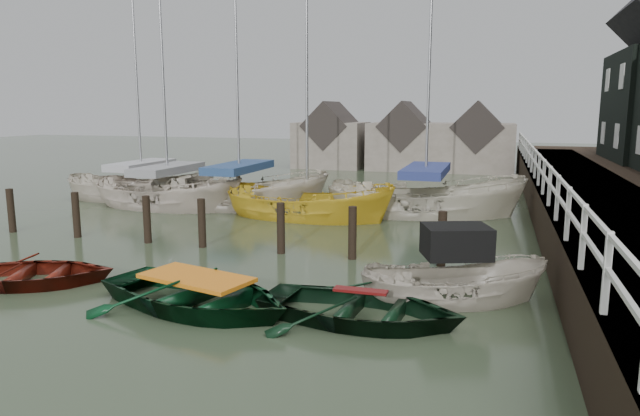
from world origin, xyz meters
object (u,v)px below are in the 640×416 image
(sailboat_a, at_px, (169,206))
(rowboat_green, at_px, (197,309))
(motorboat, at_px, (453,296))
(sailboat_d, at_px, (425,213))
(rowboat_dkgreen, at_px, (360,321))
(sailboat_c, at_px, (307,217))
(rowboat_red, at_px, (30,284))
(sailboat_e, at_px, (143,198))
(sailboat_b, at_px, (240,206))

(sailboat_a, bearing_deg, rowboat_green, -141.04)
(motorboat, distance_m, sailboat_d, 9.75)
(rowboat_dkgreen, relative_size, sailboat_a, 0.36)
(sailboat_c, relative_size, sailboat_d, 0.83)
(rowboat_red, relative_size, sailboat_c, 0.33)
(sailboat_c, xyz_separation_m, sailboat_e, (-8.23, 1.94, 0.05))
(rowboat_green, height_order, sailboat_b, sailboat_b)
(rowboat_green, distance_m, sailboat_e, 14.83)
(sailboat_d, bearing_deg, sailboat_e, 80.57)
(sailboat_a, relative_size, sailboat_c, 0.94)
(rowboat_green, height_order, sailboat_a, sailboat_a)
(sailboat_a, xyz_separation_m, sailboat_e, (-2.26, 1.54, 0.00))
(rowboat_dkgreen, relative_size, sailboat_b, 0.33)
(rowboat_green, relative_size, rowboat_dkgreen, 1.11)
(sailboat_d, bearing_deg, motorboat, -178.53)
(sailboat_b, xyz_separation_m, sailboat_d, (7.23, 0.62, 0.00))
(rowboat_red, distance_m, sailboat_e, 12.29)
(rowboat_dkgreen, bearing_deg, sailboat_e, 51.97)
(motorboat, bearing_deg, rowboat_green, 92.15)
(motorboat, distance_m, sailboat_a, 14.29)
(sailboat_a, height_order, sailboat_b, sailboat_b)
(sailboat_c, bearing_deg, sailboat_e, 82.24)
(rowboat_green, distance_m, sailboat_d, 11.93)
(rowboat_red, distance_m, rowboat_dkgreen, 7.64)
(rowboat_red, xyz_separation_m, sailboat_b, (0.23, 10.59, 0.06))
(rowboat_red, bearing_deg, sailboat_e, 1.15)
(rowboat_red, height_order, sailboat_b, sailboat_b)
(sailboat_b, relative_size, sailboat_c, 1.03)
(rowboat_red, height_order, sailboat_e, sailboat_e)
(sailboat_e, bearing_deg, sailboat_d, -106.28)
(rowboat_green, height_order, sailboat_e, sailboat_e)
(rowboat_red, relative_size, rowboat_dkgreen, 0.96)
(rowboat_dkgreen, height_order, sailboat_d, sailboat_d)
(sailboat_d, bearing_deg, rowboat_dkgreen, 172.05)
(sailboat_e, bearing_deg, rowboat_red, -172.90)
(rowboat_green, height_order, motorboat, motorboat)
(sailboat_b, bearing_deg, sailboat_a, 90.50)
(sailboat_a, distance_m, sailboat_c, 5.98)
(rowboat_green, bearing_deg, sailboat_d, -0.41)
(sailboat_d, bearing_deg, sailboat_b, 86.05)
(sailboat_c, distance_m, sailboat_d, 4.39)
(sailboat_a, bearing_deg, sailboat_d, -77.31)
(sailboat_b, height_order, sailboat_e, sailboat_b)
(rowboat_dkgreen, xyz_separation_m, sailboat_c, (-4.18, 9.41, 0.01))
(motorboat, height_order, sailboat_a, sailboat_a)
(sailboat_a, height_order, sailboat_d, sailboat_d)
(sailboat_a, bearing_deg, sailboat_e, 60.25)
(rowboat_green, bearing_deg, sailboat_b, 35.39)
(motorboat, relative_size, sailboat_c, 0.36)
(sailboat_d, distance_m, sailboat_e, 12.23)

